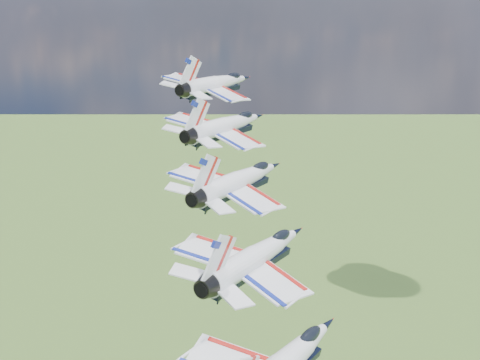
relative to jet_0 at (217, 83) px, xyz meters
The scene contains 4 objects.
jet_0 is the anchor object (origin of this frame).
jet_1 12.26m from the jet_0, 51.18° to the right, with size 11.23×16.64×4.97m, color silver, non-canonical shape.
jet_2 24.52m from the jet_0, 51.18° to the right, with size 11.23×16.64×4.97m, color white, non-canonical shape.
jet_3 36.78m from the jet_0, 51.18° to the right, with size 11.23×16.64×4.97m, color white, non-canonical shape.
Camera 1 is at (46.66, -51.51, 174.00)m, focal length 50.00 mm.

